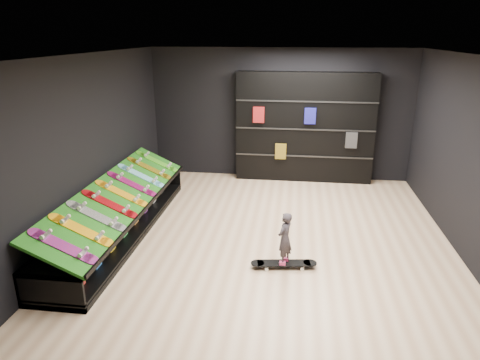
# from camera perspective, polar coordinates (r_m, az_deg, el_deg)

# --- Properties ---
(floor) EXTENTS (6.00, 7.00, 0.01)m
(floor) POSITION_cam_1_polar(r_m,az_deg,el_deg) (7.23, 3.76, -8.20)
(floor) COLOR beige
(floor) RESTS_ON ground
(ceiling) EXTENTS (6.00, 7.00, 0.01)m
(ceiling) POSITION_cam_1_polar(r_m,az_deg,el_deg) (6.44, 4.36, 16.28)
(ceiling) COLOR white
(ceiling) RESTS_ON ground
(wall_back) EXTENTS (6.00, 0.02, 3.00)m
(wall_back) POSITION_cam_1_polar(r_m,az_deg,el_deg) (10.09, 5.35, 8.67)
(wall_back) COLOR black
(wall_back) RESTS_ON ground
(wall_front) EXTENTS (6.00, 0.02, 3.00)m
(wall_front) POSITION_cam_1_polar(r_m,az_deg,el_deg) (3.45, 0.16, -12.50)
(wall_front) COLOR black
(wall_front) RESTS_ON ground
(wall_left) EXTENTS (0.02, 7.00, 3.00)m
(wall_left) POSITION_cam_1_polar(r_m,az_deg,el_deg) (7.47, -19.63, 3.95)
(wall_left) COLOR black
(wall_left) RESTS_ON ground
(wall_right) EXTENTS (0.02, 7.00, 3.00)m
(wall_right) POSITION_cam_1_polar(r_m,az_deg,el_deg) (7.16, 28.74, 2.06)
(wall_right) COLOR black
(wall_right) RESTS_ON ground
(display_rack) EXTENTS (0.90, 4.50, 0.50)m
(display_rack) POSITION_cam_1_polar(r_m,az_deg,el_deg) (7.69, -15.59, -5.12)
(display_rack) COLOR black
(display_rack) RESTS_ON ground
(turf_ramp) EXTENTS (0.92, 4.50, 0.46)m
(turf_ramp) POSITION_cam_1_polar(r_m,az_deg,el_deg) (7.50, -15.55, -1.92)
(turf_ramp) COLOR #155B0E
(turf_ramp) RESTS_ON display_rack
(back_shelving) EXTENTS (3.12, 0.36, 2.49)m
(back_shelving) POSITION_cam_1_polar(r_m,az_deg,el_deg) (9.96, 8.60, 6.91)
(back_shelving) COLOR black
(back_shelving) RESTS_ON ground
(floor_skateboard) EXTENTS (1.00, 0.36, 0.09)m
(floor_skateboard) POSITION_cam_1_polar(r_m,az_deg,el_deg) (6.49, 5.85, -11.24)
(floor_skateboard) COLOR black
(floor_skateboard) RESTS_ON ground
(child) EXTENTS (0.20, 0.22, 0.48)m
(child) POSITION_cam_1_polar(r_m,az_deg,el_deg) (6.35, 5.94, -9.01)
(child) COLOR black
(child) RESTS_ON floor_skateboard
(display_board_0) EXTENTS (0.93, 0.22, 0.50)m
(display_board_0) POSITION_cam_1_polar(r_m,az_deg,el_deg) (5.93, -22.48, -8.16)
(display_board_0) COLOR #2626BF
(display_board_0) RESTS_ON turf_ramp
(display_board_1) EXTENTS (0.93, 0.22, 0.50)m
(display_board_1) POSITION_cam_1_polar(r_m,az_deg,el_deg) (6.30, -20.40, -6.27)
(display_board_1) COLOR yellow
(display_board_1) RESTS_ON turf_ramp
(display_board_2) EXTENTS (0.93, 0.22, 0.50)m
(display_board_2) POSITION_cam_1_polar(r_m,az_deg,el_deg) (6.69, -18.56, -4.58)
(display_board_2) COLOR black
(display_board_2) RESTS_ON turf_ramp
(display_board_3) EXTENTS (0.93, 0.22, 0.50)m
(display_board_3) POSITION_cam_1_polar(r_m,az_deg,el_deg) (7.08, -16.93, -3.08)
(display_board_3) COLOR red
(display_board_3) RESTS_ON turf_ramp
(display_board_4) EXTENTS (0.93, 0.22, 0.50)m
(display_board_4) POSITION_cam_1_polar(r_m,az_deg,el_deg) (7.48, -15.48, -1.74)
(display_board_4) COLOR orange
(display_board_4) RESTS_ON turf_ramp
(display_board_5) EXTENTS (0.93, 0.22, 0.50)m
(display_board_5) POSITION_cam_1_polar(r_m,az_deg,el_deg) (7.89, -14.18, -0.53)
(display_board_5) COLOR #E5198C
(display_board_5) RESTS_ON turf_ramp
(display_board_6) EXTENTS (0.93, 0.22, 0.50)m
(display_board_6) POSITION_cam_1_polar(r_m,az_deg,el_deg) (8.31, -13.01, 0.56)
(display_board_6) COLOR #0CB2E5
(display_board_6) RESTS_ON turf_ramp
(display_board_7) EXTENTS (0.93, 0.22, 0.50)m
(display_board_7) POSITION_cam_1_polar(r_m,az_deg,el_deg) (8.74, -11.96, 1.54)
(display_board_7) COLOR yellow
(display_board_7) RESTS_ON turf_ramp
(display_board_8) EXTENTS (0.93, 0.22, 0.50)m
(display_board_8) POSITION_cam_1_polar(r_m,az_deg,el_deg) (9.16, -11.00, 2.43)
(display_board_8) COLOR green
(display_board_8) RESTS_ON turf_ramp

